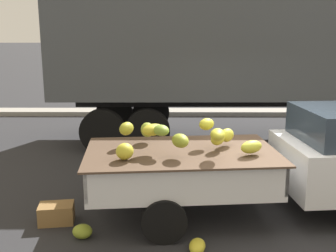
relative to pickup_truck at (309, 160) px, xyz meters
The scene contains 7 objects.
ground 1.06m from the pickup_truck, 159.44° to the right, with size 220.00×220.00×0.00m, color #28282B.
curb_strip 8.07m from the pickup_truck, 93.93° to the left, with size 80.00×0.80×0.16m, color gray.
pickup_truck is the anchor object (origin of this frame).
semi_trailer 4.86m from the pickup_truck, 80.43° to the left, with size 12.03×2.73×3.95m.
fallen_banana_bunch_near_tailgate 3.66m from the pickup_truck, 165.36° to the right, with size 0.28×0.26×0.20m, color olive.
fallen_banana_bunch_by_wheel 2.39m from the pickup_truck, 145.33° to the right, with size 0.34×0.22×0.17m, color gold.
produce_crate 4.05m from the pickup_truck, behind, with size 0.52×0.36×0.29m, color olive.
Camera 1 is at (-1.66, -5.96, 2.86)m, focal length 43.37 mm.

